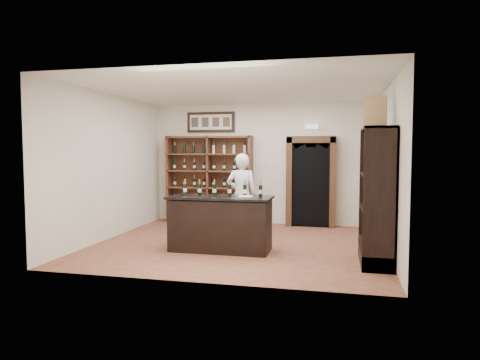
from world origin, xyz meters
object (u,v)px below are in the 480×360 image
object	(u,v)px
counter_bottle_0	(185,189)
wine_crate	(375,112)
side_cabinet	(378,218)
wine_shelf	(210,179)
shopkeeper	(242,195)
tasting_counter	(220,224)

from	to	relation	value
counter_bottle_0	wine_crate	size ratio (longest dim) A/B	0.61
counter_bottle_0	side_cabinet	bearing A→B (deg)	-6.79
side_cabinet	wine_crate	bearing A→B (deg)	134.63
wine_shelf	shopkeeper	xyz separation A→B (m)	(1.19, -1.57, -0.22)
shopkeeper	tasting_counter	bearing A→B (deg)	81.67
side_cabinet	wine_crate	xyz separation A→B (m)	(-0.07, 0.08, 1.69)
wine_shelf	side_cabinet	size ratio (longest dim) A/B	1.00
tasting_counter	side_cabinet	bearing A→B (deg)	-6.28
tasting_counter	side_cabinet	size ratio (longest dim) A/B	0.85
tasting_counter	counter_bottle_0	distance (m)	0.95
tasting_counter	wine_crate	distance (m)	3.30
wine_shelf	shopkeeper	world-z (taller)	wine_shelf
wine_shelf	side_cabinet	xyz separation A→B (m)	(3.82, -3.23, -0.35)
wine_shelf	side_cabinet	world-z (taller)	same
tasting_counter	side_cabinet	distance (m)	2.75
wine_shelf	counter_bottle_0	distance (m)	2.85
shopkeeper	wine_crate	bearing A→B (deg)	143.62
side_cabinet	tasting_counter	bearing A→B (deg)	173.72
wine_shelf	tasting_counter	world-z (taller)	wine_shelf
tasting_counter	side_cabinet	xyz separation A→B (m)	(2.72, -0.30, 0.26)
side_cabinet	wine_crate	distance (m)	1.69
wine_crate	wine_shelf	bearing A→B (deg)	151.11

